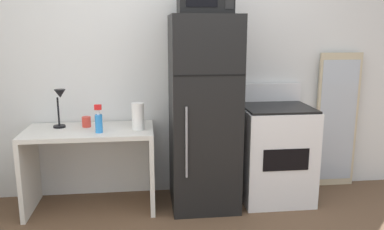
{
  "coord_description": "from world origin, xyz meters",
  "views": [
    {
      "loc": [
        -0.4,
        -2.2,
        1.64
      ],
      "look_at": [
        -0.01,
        1.1,
        0.91
      ],
      "focal_mm": 37.12,
      "sensor_mm": 36.0,
      "label": 1
    }
  ],
  "objects_px": {
    "paper_towel_roll": "(138,116)",
    "leaning_mirror": "(337,121)",
    "coffee_mug": "(86,122)",
    "desk_lamp": "(60,102)",
    "oven_range": "(275,153)",
    "spray_bottle": "(99,122)",
    "refrigerator": "(204,113)",
    "desk": "(90,153)"
  },
  "relations": [
    {
      "from": "desk_lamp",
      "to": "refrigerator",
      "type": "height_order",
      "value": "refrigerator"
    },
    {
      "from": "desk_lamp",
      "to": "paper_towel_roll",
      "type": "bearing_deg",
      "value": -11.34
    },
    {
      "from": "desk_lamp",
      "to": "paper_towel_roll",
      "type": "relative_size",
      "value": 1.47
    },
    {
      "from": "oven_range",
      "to": "leaning_mirror",
      "type": "xyz_separation_m",
      "value": [
        0.73,
        0.26,
        0.23
      ]
    },
    {
      "from": "spray_bottle",
      "to": "oven_range",
      "type": "relative_size",
      "value": 0.23
    },
    {
      "from": "coffee_mug",
      "to": "paper_towel_roll",
      "type": "distance_m",
      "value": 0.5
    },
    {
      "from": "coffee_mug",
      "to": "oven_range",
      "type": "xyz_separation_m",
      "value": [
        1.77,
        -0.09,
        -0.33
      ]
    },
    {
      "from": "desk_lamp",
      "to": "spray_bottle",
      "type": "height_order",
      "value": "desk_lamp"
    },
    {
      "from": "desk",
      "to": "coffee_mug",
      "type": "bearing_deg",
      "value": 109.83
    },
    {
      "from": "refrigerator",
      "to": "oven_range",
      "type": "distance_m",
      "value": 0.81
    },
    {
      "from": "desk",
      "to": "oven_range",
      "type": "relative_size",
      "value": 1.04
    },
    {
      "from": "spray_bottle",
      "to": "desk_lamp",
      "type": "bearing_deg",
      "value": 149.06
    },
    {
      "from": "spray_bottle",
      "to": "refrigerator",
      "type": "xyz_separation_m",
      "value": [
        0.93,
        0.1,
        0.03
      ]
    },
    {
      "from": "coffee_mug",
      "to": "paper_towel_roll",
      "type": "relative_size",
      "value": 0.4
    },
    {
      "from": "coffee_mug",
      "to": "refrigerator",
      "type": "relative_size",
      "value": 0.05
    },
    {
      "from": "desk_lamp",
      "to": "paper_towel_roll",
      "type": "distance_m",
      "value": 0.72
    },
    {
      "from": "paper_towel_roll",
      "to": "spray_bottle",
      "type": "bearing_deg",
      "value": -167.25
    },
    {
      "from": "paper_towel_roll",
      "to": "leaning_mirror",
      "type": "distance_m",
      "value": 2.06
    },
    {
      "from": "desk",
      "to": "paper_towel_roll",
      "type": "relative_size",
      "value": 4.77
    },
    {
      "from": "paper_towel_roll",
      "to": "coffee_mug",
      "type": "bearing_deg",
      "value": 162.89
    },
    {
      "from": "paper_towel_roll",
      "to": "oven_range",
      "type": "bearing_deg",
      "value": 2.3
    },
    {
      "from": "paper_towel_roll",
      "to": "leaning_mirror",
      "type": "xyz_separation_m",
      "value": [
        2.03,
        0.31,
        -0.17
      ]
    },
    {
      "from": "desk_lamp",
      "to": "leaning_mirror",
      "type": "relative_size",
      "value": 0.25
    },
    {
      "from": "paper_towel_roll",
      "to": "refrigerator",
      "type": "height_order",
      "value": "refrigerator"
    },
    {
      "from": "desk",
      "to": "oven_range",
      "type": "height_order",
      "value": "oven_range"
    },
    {
      "from": "leaning_mirror",
      "to": "desk",
      "type": "bearing_deg",
      "value": -174.16
    },
    {
      "from": "coffee_mug",
      "to": "oven_range",
      "type": "height_order",
      "value": "oven_range"
    },
    {
      "from": "paper_towel_roll",
      "to": "oven_range",
      "type": "height_order",
      "value": "oven_range"
    },
    {
      "from": "desk_lamp",
      "to": "spray_bottle",
      "type": "distance_m",
      "value": 0.44
    },
    {
      "from": "desk",
      "to": "desk_lamp",
      "type": "bearing_deg",
      "value": 161.58
    },
    {
      "from": "coffee_mug",
      "to": "paper_towel_roll",
      "type": "xyz_separation_m",
      "value": [
        0.47,
        -0.15,
        0.07
      ]
    },
    {
      "from": "spray_bottle",
      "to": "paper_towel_roll",
      "type": "bearing_deg",
      "value": 12.75
    },
    {
      "from": "oven_range",
      "to": "leaning_mirror",
      "type": "height_order",
      "value": "leaning_mirror"
    },
    {
      "from": "leaning_mirror",
      "to": "spray_bottle",
      "type": "bearing_deg",
      "value": -170.8
    },
    {
      "from": "coffee_mug",
      "to": "refrigerator",
      "type": "height_order",
      "value": "refrigerator"
    },
    {
      "from": "desk",
      "to": "refrigerator",
      "type": "height_order",
      "value": "refrigerator"
    },
    {
      "from": "refrigerator",
      "to": "spray_bottle",
      "type": "bearing_deg",
      "value": -173.75
    },
    {
      "from": "desk",
      "to": "spray_bottle",
      "type": "xyz_separation_m",
      "value": [
        0.1,
        -0.13,
        0.33
      ]
    },
    {
      "from": "desk_lamp",
      "to": "spray_bottle",
      "type": "relative_size",
      "value": 1.42
    },
    {
      "from": "desk_lamp",
      "to": "leaning_mirror",
      "type": "xyz_separation_m",
      "value": [
        2.73,
        0.17,
        -0.29
      ]
    },
    {
      "from": "paper_towel_roll",
      "to": "desk_lamp",
      "type": "bearing_deg",
      "value": 168.66
    },
    {
      "from": "desk_lamp",
      "to": "leaning_mirror",
      "type": "distance_m",
      "value": 2.75
    }
  ]
}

